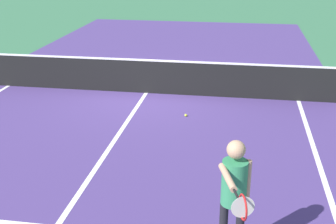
% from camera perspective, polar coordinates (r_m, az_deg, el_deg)
% --- Properties ---
extents(ground_plane, '(60.00, 60.00, 0.00)m').
position_cam_1_polar(ground_plane, '(12.53, -2.77, 2.43)').
color(ground_plane, '#38724C').
extents(court_surface_inbounds, '(10.62, 24.40, 0.00)m').
position_cam_1_polar(court_surface_inbounds, '(12.53, -2.77, 2.43)').
color(court_surface_inbounds, '#4C387A').
rests_on(court_surface_inbounds, ground_plane).
extents(line_center_service, '(0.10, 6.40, 0.01)m').
position_cam_1_polar(line_center_service, '(9.64, -6.71, -3.45)').
color(line_center_service, white).
rests_on(line_center_service, ground_plane).
extents(net, '(10.35, 0.09, 1.07)m').
position_cam_1_polar(net, '(12.39, -2.81, 4.59)').
color(net, '#33383D').
rests_on(net, ground_plane).
extents(player_near, '(0.42, 1.23, 1.70)m').
position_cam_1_polar(player_near, '(5.71, 8.39, -9.61)').
color(player_near, black).
rests_on(player_near, ground_plane).
extents(tennis_ball_near_net, '(0.07, 0.07, 0.07)m').
position_cam_1_polar(tennis_ball_near_net, '(10.81, 2.27, -0.41)').
color(tennis_ball_near_net, '#CCE033').
rests_on(tennis_ball_near_net, ground_plane).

